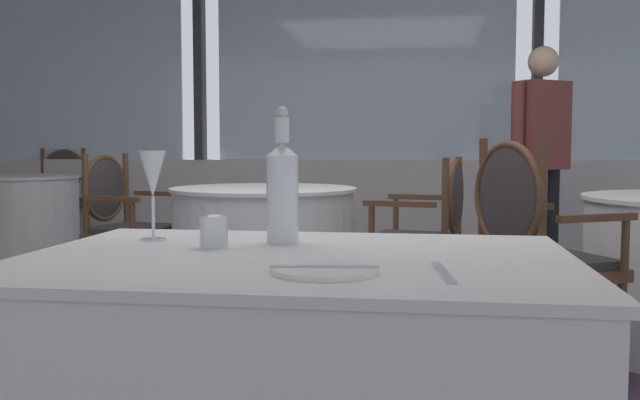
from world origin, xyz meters
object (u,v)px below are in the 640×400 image
object	(u,v)px
water_tumbler	(214,231)
dining_chair_1_1	(123,216)
side_plate	(324,270)
water_bottle	(282,189)
diner_person_0	(541,150)
wine_glass	(153,176)
dining_chair_1_0	(429,228)
dining_chair_2_1	(59,191)
dining_chair_0_1	(532,239)

from	to	relation	value
water_tumbler	dining_chair_1_1	bearing A→B (deg)	117.99
dining_chair_1_1	water_tumbler	bearing A→B (deg)	-50.16
side_plate	water_bottle	bearing A→B (deg)	111.95
water_bottle	diner_person_0	size ratio (longest dim) A/B	0.20
wine_glass	dining_chair_1_1	world-z (taller)	wine_glass
side_plate	dining_chair_1_0	xyz separation A→B (m)	(0.21, 2.46, -0.20)
wine_glass	dining_chair_2_1	world-z (taller)	same
water_bottle	water_tumbler	bearing A→B (deg)	-145.89
dining_chair_0_1	dining_chair_2_1	bearing A→B (deg)	111.05
dining_chair_1_0	water_bottle	bearing A→B (deg)	91.84
wine_glass	dining_chair_1_1	bearing A→B (deg)	115.55
side_plate	dining_chair_1_1	bearing A→B (deg)	120.18
water_bottle	dining_chair_1_0	world-z (taller)	water_bottle
water_tumbler	dining_chair_0_1	world-z (taller)	dining_chair_0_1
water_tumbler	dining_chair_2_1	world-z (taller)	dining_chair_2_1
side_plate	water_tumbler	xyz separation A→B (m)	(-0.30, 0.29, 0.03)
water_bottle	dining_chair_0_1	size ratio (longest dim) A/B	0.32
dining_chair_1_1	diner_person_0	xyz separation A→B (m)	(2.65, 0.97, 0.41)
side_plate	dining_chair_1_1	size ratio (longest dim) A/B	0.22
water_tumbler	dining_chair_1_0	bearing A→B (deg)	76.83
water_bottle	dining_chair_1_1	distance (m)	2.91
wine_glass	dining_chair_1_0	size ratio (longest dim) A/B	0.24
side_plate	water_bottle	distance (m)	0.43
dining_chair_2_1	diner_person_0	size ratio (longest dim) A/B	0.58
side_plate	dining_chair_1_0	distance (m)	2.48
dining_chair_1_1	water_bottle	bearing A→B (deg)	-46.79
dining_chair_2_1	dining_chair_0_1	bearing A→B (deg)	43.88
dining_chair_1_0	diner_person_0	world-z (taller)	diner_person_0
side_plate	diner_person_0	world-z (taller)	diner_person_0
dining_chair_1_1	diner_person_0	world-z (taller)	diner_person_0
side_plate	diner_person_0	size ratio (longest dim) A/B	0.12
side_plate	dining_chair_1_1	distance (m)	3.31
dining_chair_0_1	diner_person_0	world-z (taller)	diner_person_0
water_bottle	water_tumbler	world-z (taller)	water_bottle
water_tumbler	dining_chair_1_0	distance (m)	2.24
dining_chair_2_1	wine_glass	bearing A→B (deg)	24.97
water_tumbler	dining_chair_0_1	bearing A→B (deg)	57.37
diner_person_0	dining_chair_0_1	bearing A→B (deg)	134.67
wine_glass	diner_person_0	size ratio (longest dim) A/B	0.13
water_bottle	water_tumbler	size ratio (longest dim) A/B	4.50
water_tumbler	dining_chair_2_1	xyz separation A→B (m)	(-2.94, 4.69, -0.22)
diner_person_0	side_plate	bearing A→B (deg)	130.04
dining_chair_1_0	dining_chair_2_1	bearing A→B (deg)	-24.30
water_bottle	dining_chair_0_1	bearing A→B (deg)	59.87
side_plate	wine_glass	bearing A→B (deg)	141.12
water_bottle	dining_chair_0_1	distance (m)	1.58
wine_glass	dining_chair_2_1	distance (m)	5.37
water_bottle	diner_person_0	world-z (taller)	diner_person_0
wine_glass	diner_person_0	distance (m)	3.74
water_bottle	wine_glass	size ratio (longest dim) A/B	1.47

